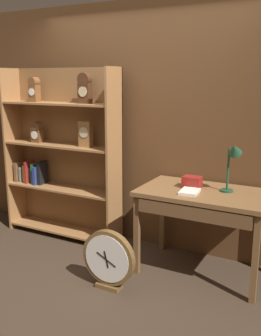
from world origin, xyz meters
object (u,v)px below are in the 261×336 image
at_px(desk_lamp, 233,157).
at_px(round_clock_large, 108,259).
at_px(open_repair_manual, 190,192).
at_px(bookshelf, 61,155).
at_px(toolbox_small, 192,182).
at_px(workbench, 203,202).

height_order(desk_lamp, round_clock_large, desk_lamp).
relative_size(desk_lamp, round_clock_large, 0.88).
bearing_deg(desk_lamp, open_repair_manual, -154.01).
bearing_deg(bookshelf, round_clock_large, -35.88).
xyz_separation_m(open_repair_manual, round_clock_large, (-0.53, -0.54, -0.55)).
bearing_deg(open_repair_manual, round_clock_large, -140.23).
relative_size(bookshelf, desk_lamp, 4.05).
relative_size(toolbox_small, open_repair_manual, 0.77).
xyz_separation_m(desk_lamp, toolbox_small, (-0.37, 0.01, -0.27)).
xyz_separation_m(desk_lamp, open_repair_manual, (-0.33, -0.16, -0.32)).
distance_m(toolbox_small, round_clock_large, 1.05).
distance_m(bookshelf, workbench, 1.77).
bearing_deg(workbench, round_clock_large, -134.48).
xyz_separation_m(bookshelf, workbench, (1.74, -0.17, -0.24)).
bearing_deg(bookshelf, open_repair_manual, -9.17).
bearing_deg(round_clock_large, bookshelf, 144.12).
xyz_separation_m(desk_lamp, round_clock_large, (-0.86, -0.70, -0.86)).
bearing_deg(desk_lamp, toolbox_small, 178.22).
distance_m(desk_lamp, toolbox_small, 0.46).
distance_m(desk_lamp, round_clock_large, 1.41).
height_order(toolbox_small, round_clock_large, toolbox_small).
xyz_separation_m(toolbox_small, open_repair_manual, (0.04, -0.17, -0.04)).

